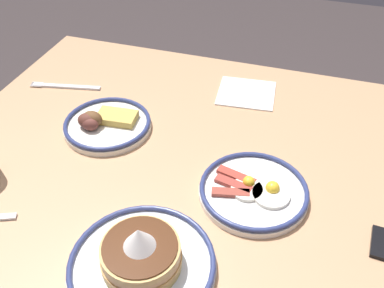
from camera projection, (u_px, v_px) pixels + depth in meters
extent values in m
cube|color=tan|center=(197.00, 172.00, 0.95)|extent=(1.20, 0.95, 0.03)
cylinder|color=#9D7654|center=(382.00, 211.00, 1.35)|extent=(0.05, 0.05, 0.71)
cylinder|color=#9D7654|center=(97.00, 149.00, 1.58)|extent=(0.05, 0.05, 0.71)
cylinder|color=white|center=(253.00, 193.00, 0.87)|extent=(0.22, 0.22, 0.01)
torus|color=navy|center=(254.00, 189.00, 0.86)|extent=(0.22, 0.22, 0.01)
cylinder|color=white|center=(271.00, 195.00, 0.85)|extent=(0.08, 0.08, 0.01)
sphere|color=yellow|center=(272.00, 188.00, 0.86)|extent=(0.03, 0.03, 0.03)
cylinder|color=white|center=(247.00, 189.00, 0.86)|extent=(0.06, 0.06, 0.01)
sphere|color=yellow|center=(249.00, 182.00, 0.87)|extent=(0.02, 0.02, 0.02)
cube|color=#AA3A2D|center=(236.00, 176.00, 0.89)|extent=(0.09, 0.04, 0.01)
cube|color=#9D3A30|center=(233.00, 184.00, 0.87)|extent=(0.08, 0.04, 0.01)
cube|color=#973D30|center=(231.00, 193.00, 0.86)|extent=(0.08, 0.04, 0.01)
cylinder|color=silver|center=(108.00, 126.00, 1.04)|extent=(0.21, 0.21, 0.01)
torus|color=navy|center=(107.00, 122.00, 1.03)|extent=(0.21, 0.21, 0.01)
cube|color=gold|center=(117.00, 117.00, 1.04)|extent=(0.10, 0.06, 0.02)
ellipsoid|color=brown|center=(90.00, 123.00, 1.01)|extent=(0.04, 0.03, 0.03)
ellipsoid|color=brown|center=(90.00, 124.00, 1.01)|extent=(0.04, 0.03, 0.03)
ellipsoid|color=brown|center=(92.00, 119.00, 1.02)|extent=(0.05, 0.04, 0.04)
ellipsoid|color=brown|center=(87.00, 121.00, 1.01)|extent=(0.05, 0.04, 0.04)
cylinder|color=white|center=(142.00, 266.00, 0.74)|extent=(0.26, 0.26, 0.01)
torus|color=navy|center=(142.00, 262.00, 0.73)|extent=(0.25, 0.25, 0.01)
cylinder|color=tan|center=(142.00, 262.00, 0.73)|extent=(0.14, 0.14, 0.01)
cylinder|color=#C78F47|center=(141.00, 258.00, 0.72)|extent=(0.14, 0.14, 0.01)
cylinder|color=tan|center=(141.00, 253.00, 0.72)|extent=(0.13, 0.13, 0.01)
cylinder|color=tan|center=(140.00, 249.00, 0.71)|extent=(0.13, 0.13, 0.01)
cylinder|color=#4C2814|center=(140.00, 246.00, 0.70)|extent=(0.13, 0.13, 0.00)
cone|color=white|center=(139.00, 238.00, 0.69)|extent=(0.05, 0.05, 0.04)
cube|color=white|center=(246.00, 93.00, 1.16)|extent=(0.16, 0.15, 0.00)
cube|color=silver|center=(67.00, 86.00, 1.18)|extent=(0.19, 0.05, 0.01)
cube|color=silver|center=(38.00, 83.00, 1.20)|extent=(0.03, 0.01, 0.00)
cube|color=silver|center=(37.00, 84.00, 1.19)|extent=(0.03, 0.01, 0.00)
cube|color=silver|center=(36.00, 85.00, 1.19)|extent=(0.03, 0.01, 0.00)
cube|color=silver|center=(35.00, 86.00, 1.18)|extent=(0.03, 0.01, 0.00)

